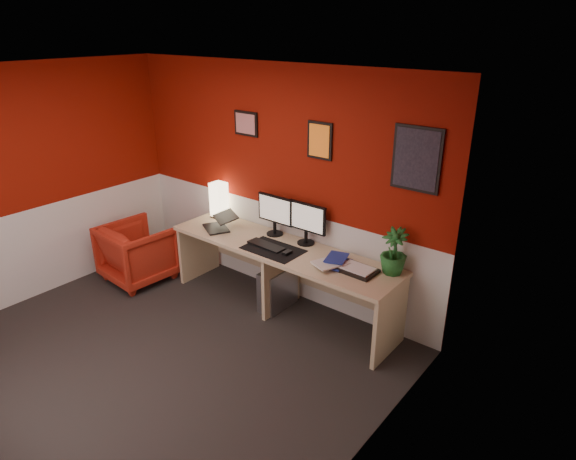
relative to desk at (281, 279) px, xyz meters
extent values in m
cube|color=black|center=(-0.35, -1.41, -0.36)|extent=(4.00, 3.50, 0.01)
cube|color=white|center=(-0.35, -1.41, 2.13)|extent=(4.00, 3.50, 0.01)
cube|color=maroon|center=(-0.35, 0.34, 0.89)|extent=(4.00, 0.01, 2.50)
cube|color=maroon|center=(-2.35, -1.41, 0.89)|extent=(0.01, 3.50, 2.50)
cube|color=maroon|center=(1.65, -1.41, 0.89)|extent=(0.01, 3.50, 2.50)
cube|color=silver|center=(-0.35, 0.34, 0.14)|extent=(4.00, 0.01, 1.00)
cube|color=silver|center=(-2.35, -1.41, 0.14)|extent=(0.01, 3.50, 1.00)
cube|color=silver|center=(1.64, -1.41, 0.14)|extent=(0.01, 3.50, 1.00)
cube|color=tan|center=(0.00, 0.00, 0.00)|extent=(2.60, 0.65, 0.73)
cube|color=#FFE5B2|center=(-1.10, 0.21, 0.56)|extent=(0.16, 0.16, 0.40)
cube|color=black|center=(-0.87, -0.07, 0.47)|extent=(0.40, 0.36, 0.22)
cube|color=black|center=(-0.26, 0.21, 0.66)|extent=(0.45, 0.06, 0.58)
cube|color=black|center=(0.14, 0.23, 0.66)|extent=(0.45, 0.06, 0.58)
cube|color=black|center=(-0.02, -0.10, 0.37)|extent=(0.60, 0.38, 0.01)
cube|color=black|center=(-0.13, -0.09, 0.38)|extent=(0.43, 0.16, 0.02)
cube|color=black|center=(0.16, -0.10, 0.39)|extent=(0.06, 0.10, 0.03)
imported|color=navy|center=(0.56, 0.01, 0.38)|extent=(0.23, 0.29, 0.03)
imported|color=silver|center=(0.54, -0.02, 0.40)|extent=(0.32, 0.37, 0.02)
imported|color=navy|center=(0.56, 0.00, 0.43)|extent=(0.25, 0.30, 0.02)
cube|color=black|center=(0.89, 0.02, 0.38)|extent=(0.36, 0.26, 0.03)
imported|color=#19591E|center=(1.15, 0.20, 0.58)|extent=(0.26, 0.26, 0.43)
cube|color=#99999E|center=(-0.06, 0.01, -0.14)|extent=(0.20, 0.45, 0.45)
imported|color=#B72613|center=(-1.76, -0.51, -0.02)|extent=(0.79, 0.81, 0.69)
cube|color=red|center=(-0.74, 0.33, 1.49)|extent=(0.32, 0.02, 0.26)
cube|color=orange|center=(0.22, 0.33, 1.44)|extent=(0.28, 0.02, 0.36)
cube|color=black|center=(1.22, 0.33, 1.42)|extent=(0.44, 0.02, 0.56)
camera|label=1|loc=(2.91, -3.56, 2.49)|focal=30.97mm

